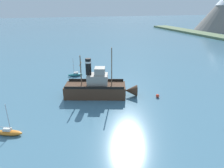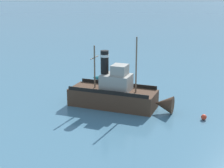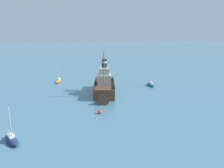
{
  "view_description": "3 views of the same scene",
  "coord_description": "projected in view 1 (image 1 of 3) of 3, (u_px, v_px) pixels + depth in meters",
  "views": [
    {
      "loc": [
        35.99,
        -9.07,
        17.17
      ],
      "look_at": [
        1.93,
        1.86,
        3.05
      ],
      "focal_mm": 32.0,
      "sensor_mm": 36.0,
      "label": 1
    },
    {
      "loc": [
        44.93,
        0.79,
        16.5
      ],
      "look_at": [
        -2.19,
        -1.18,
        2.64
      ],
      "focal_mm": 55.0,
      "sensor_mm": 36.0,
      "label": 2
    },
    {
      "loc": [
        13.29,
        41.6,
        13.31
      ],
      "look_at": [
        -1.32,
        1.09,
        2.57
      ],
      "focal_mm": 32.0,
      "sensor_mm": 36.0,
      "label": 3
    }
  ],
  "objects": [
    {
      "name": "ground_plane",
      "position": [
        100.0,
        96.0,
        40.76
      ],
      "size": [
        600.0,
        600.0,
        0.0
      ],
      "primitive_type": "plane",
      "color": "#477289"
    },
    {
      "name": "old_tugboat",
      "position": [
        98.0,
        88.0,
        39.99
      ],
      "size": [
        7.98,
        14.73,
        9.9
      ],
      "color": "#4C3323",
      "rests_on": "ground"
    },
    {
      "name": "sailboat_teal",
      "position": [
        75.0,
        74.0,
        51.9
      ],
      "size": [
        1.39,
        3.87,
        4.9
      ],
      "color": "#23757A",
      "rests_on": "ground"
    },
    {
      "name": "sailboat_orange",
      "position": [
        9.0,
        132.0,
        28.27
      ],
      "size": [
        2.48,
        3.93,
        4.9
      ],
      "color": "orange",
      "rests_on": "ground"
    },
    {
      "name": "mooring_buoy",
      "position": [
        158.0,
        96.0,
        39.82
      ],
      "size": [
        0.71,
        0.71,
        0.71
      ],
      "primitive_type": "sphere",
      "color": "red",
      "rests_on": "ground"
    }
  ]
}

